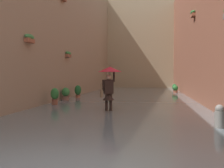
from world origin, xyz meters
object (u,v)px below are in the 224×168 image
object	(u,v)px
potted_plant_mid_right	(55,96)
potted_plant_far_left	(175,89)
person_wading	(109,79)
potted_plant_near_right	(66,94)
potted_plant_far_right	(78,91)
potted_plant_mid_left	(174,88)
mooring_bollard	(219,118)

from	to	relation	value
potted_plant_mid_right	potted_plant_far_left	bearing A→B (deg)	-123.03
person_wading	potted_plant_far_left	bearing A→B (deg)	-106.72
potted_plant_mid_right	potted_plant_near_right	distance (m)	2.49
person_wading	potted_plant_far_right	world-z (taller)	person_wading
potted_plant_near_right	potted_plant_far_left	bearing A→B (deg)	-131.33
person_wading	potted_plant_mid_left	distance (m)	13.93
potted_plant_mid_left	potted_plant_near_right	xyz separation A→B (m)	(7.03, 8.99, 0.01)
person_wading	mooring_bollard	xyz separation A→B (m)	(-3.68, 3.39, -1.03)
potted_plant_mid_left	potted_plant_far_left	size ratio (longest dim) A/B	1.11
potted_plant_near_right	mooring_bollard	size ratio (longest dim) A/B	1.12
potted_plant_near_right	mooring_bollard	bearing A→B (deg)	131.89
potted_plant_far_left	potted_plant_far_right	bearing A→B (deg)	42.08
potted_plant_mid_left	potted_plant_near_right	world-z (taller)	potted_plant_near_right
person_wading	mooring_bollard	bearing A→B (deg)	137.34
potted_plant_mid_left	potted_plant_mid_right	world-z (taller)	potted_plant_mid_right
potted_plant_mid_right	potted_plant_far_left	size ratio (longest dim) A/B	1.27
potted_plant_mid_left	mooring_bollard	xyz separation A→B (m)	(0.04, 16.78, -0.06)
potted_plant_mid_right	potted_plant_far_left	xyz separation A→B (m)	(-6.80, -10.47, -0.14)
potted_plant_near_right	mooring_bollard	distance (m)	10.46
potted_plant_mid_left	potted_plant_near_right	bearing A→B (deg)	51.99
mooring_bollard	potted_plant_far_right	bearing A→B (deg)	-55.08
potted_plant_mid_right	potted_plant_far_left	distance (m)	12.48
person_wading	potted_plant_mid_left	world-z (taller)	person_wading
potted_plant_mid_right	potted_plant_near_right	size ratio (longest dim) A/B	1.11
potted_plant_near_right	potted_plant_mid_left	bearing A→B (deg)	-128.01
person_wading	potted_plant_mid_left	size ratio (longest dim) A/B	2.47
potted_plant_mid_right	mooring_bollard	world-z (taller)	potted_plant_mid_right
potted_plant_far_right	potted_plant_far_left	world-z (taller)	potted_plant_far_right
potted_plant_mid_left	potted_plant_far_left	distance (m)	1.00
potted_plant_mid_left	potted_plant_near_right	distance (m)	11.41
potted_plant_far_right	mooring_bollard	size ratio (longest dim) A/B	1.22
potted_plant_near_right	potted_plant_far_left	xyz separation A→B (m)	(-7.03, -7.99, -0.05)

